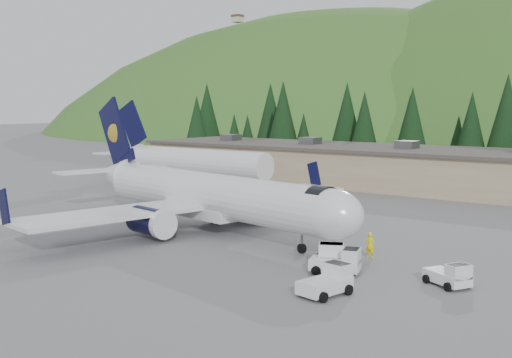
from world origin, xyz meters
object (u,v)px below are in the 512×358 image
object	(u,v)px
baggage_tug_c	(328,281)
baggage_tug_b	(450,276)
terminal_building	(372,165)
baggage_tug_d	(332,256)
ramp_worker	(370,245)
airliner	(205,195)
baggage_tug_a	(340,262)
second_airliner	(183,160)

from	to	relation	value
baggage_tug_c	baggage_tug_b	bearing A→B (deg)	-30.56
terminal_building	baggage_tug_d	xyz separation A→B (m)	(19.21, -42.05, -1.81)
baggage_tug_d	ramp_worker	distance (m)	4.03
ramp_worker	baggage_tug_d	bearing A→B (deg)	76.91
baggage_tug_b	ramp_worker	distance (m)	7.99
airliner	terminal_building	world-z (taller)	airliner
baggage_tug_a	baggage_tug_b	bearing A→B (deg)	-8.08
baggage_tug_b	baggage_tug_c	world-z (taller)	baggage_tug_c
terminal_building	ramp_worker	xyz separation A→B (m)	(19.93, -38.09, -1.69)
airliner	baggage_tug_a	bearing A→B (deg)	-7.63
second_airliner	baggage_tug_a	distance (m)	48.56
baggage_tug_a	ramp_worker	world-z (taller)	ramp_worker
baggage_tug_b	baggage_tug_d	world-z (taller)	baggage_tug_d
airliner	baggage_tug_a	distance (m)	17.32
baggage_tug_a	baggage_tug_d	xyz separation A→B (m)	(-1.16, 0.96, 0.06)
terminal_building	baggage_tug_b	bearing A→B (deg)	-56.94
baggage_tug_c	second_airliner	bearing A→B (deg)	63.38
baggage_tug_a	airliner	bearing A→B (deg)	142.69
baggage_tug_a	terminal_building	xyz separation A→B (m)	(-20.36, 43.01, 1.87)
baggage_tug_a	terminal_building	size ratio (longest dim) A/B	0.05
baggage_tug_b	baggage_tug_a	bearing A→B (deg)	-140.89
second_airliner	ramp_worker	bearing A→B (deg)	-29.00
ramp_worker	baggage_tug_b	bearing A→B (deg)	150.94
baggage_tug_d	baggage_tug_c	bearing A→B (deg)	0.74
ramp_worker	second_airliner	bearing A→B (deg)	-31.78
baggage_tug_c	airliner	bearing A→B (deg)	72.42
baggage_tug_b	baggage_tug_d	distance (m)	7.89
baggage_tug_b	second_airliner	bearing A→B (deg)	178.88
airliner	ramp_worker	xyz separation A→B (m)	(15.92, -0.26, -2.15)
baggage_tug_d	baggage_tug_b	bearing A→B (deg)	64.41
baggage_tug_c	ramp_worker	bearing A→B (deg)	23.78
terminal_building	airliner	bearing A→B (deg)	-83.95
baggage_tug_b	terminal_building	distance (m)	49.70
airliner	ramp_worker	distance (m)	16.07
baggage_tug_c	terminal_building	size ratio (longest dim) A/B	0.05
second_airliner	terminal_building	bearing A→B (deg)	38.78
airliner	second_airliner	xyz separation A→B (m)	(-23.92, 21.82, 0.24)
baggage_tug_a	baggage_tug_d	size ratio (longest dim) A/B	0.91
airliner	baggage_tug_a	xyz separation A→B (m)	(16.36, -5.19, -2.33)
terminal_building	second_airliner	bearing A→B (deg)	-141.22
baggage_tug_a	ramp_worker	xyz separation A→B (m)	(-0.43, 4.92, 0.18)
baggage_tug_c	baggage_tug_d	world-z (taller)	baggage_tug_d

